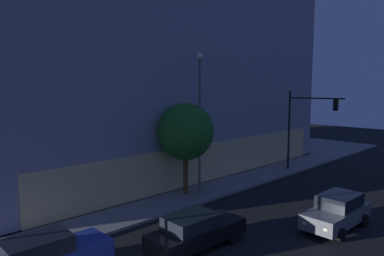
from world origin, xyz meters
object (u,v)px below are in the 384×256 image
Objects in this scene: street_lamp_sidewalk at (200,109)px; car_grey at (337,211)px; sidewalk_tree at (185,132)px; car_black at (196,231)px; modern_building at (122,57)px; traffic_light_far_corner at (305,119)px.

car_grey is at bearing -81.03° from street_lamp_sidewalk.
sidewalk_tree is (-0.48, 0.84, -1.54)m from street_lamp_sidewalk.
car_grey is (6.81, -3.41, 0.07)m from car_black.
street_lamp_sidewalk reaches higher than car_grey.
modern_building is 14.99m from sidewalk_tree.
car_black is at bearing -114.65° from modern_building.
sidewalk_tree reaches higher than car_black.
car_black is at bearing -129.72° from sidewalk_tree.
street_lamp_sidewalk is 2.09× the size of car_grey.
modern_building is 24.56m from car_grey.
traffic_light_far_corner is 11.66m from sidewalk_tree.
sidewalk_tree reaches higher than car_grey.
car_grey is at bearing -143.77° from traffic_light_far_corner.
traffic_light_far_corner reaches higher than car_black.
modern_building is 15.11m from street_lamp_sidewalk.
street_lamp_sidewalk reaches higher than traffic_light_far_corner.
traffic_light_far_corner is 11.11m from street_lamp_sidewalk.
car_black is (-4.98, -5.99, -3.49)m from sidewalk_tree.
car_black is 1.10× the size of car_grey.
traffic_light_far_corner is at bearing -64.10° from modern_building.
traffic_light_far_corner is at bearing 36.23° from car_grey.
sidewalk_tree is at bearing 100.99° from car_grey.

